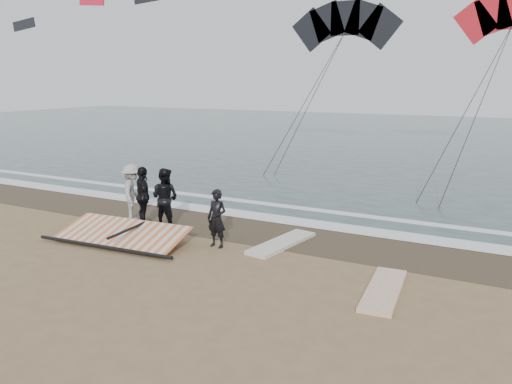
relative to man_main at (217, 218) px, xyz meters
The scene contains 13 objects.
ground 2.78m from the man_main, 77.63° to the right, with size 120.00×120.00×0.00m, color #8C704C.
sea 30.43m from the man_main, 88.93° to the left, with size 120.00×54.00×0.02m, color #233838.
wet_sand 2.15m from the man_main, 73.44° to the left, with size 120.00×2.80×0.01m, color #4C3D2B.
foam_near 3.45m from the man_main, 80.27° to the left, with size 120.00×0.90×0.01m, color white.
foam_far 5.10m from the man_main, 83.53° to the left, with size 120.00×0.45×0.01m, color white.
man_main is the anchor object (origin of this frame).
board_white 5.03m from the man_main, 10.73° to the right, with size 0.70×2.49×0.10m, color silver.
board_cream 1.99m from the man_main, 32.14° to the left, with size 0.68×2.57×0.11m, color beige.
trio_cluster 3.35m from the man_main, 164.70° to the left, with size 2.52×1.54×1.93m.
sail_rig 2.86m from the man_main, 163.39° to the right, with size 4.46×1.98×0.50m.
kite_red 22.94m from the man_main, 72.98° to the left, with size 6.85×7.01×15.76m.
kite_dark 20.47m from the man_main, 97.80° to the left, with size 7.72×4.70×11.78m.
distant_kites 41.47m from the man_main, 139.45° to the left, with size 13.38×6.12×3.73m.
Camera 1 is at (6.52, -8.75, 4.58)m, focal length 35.00 mm.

